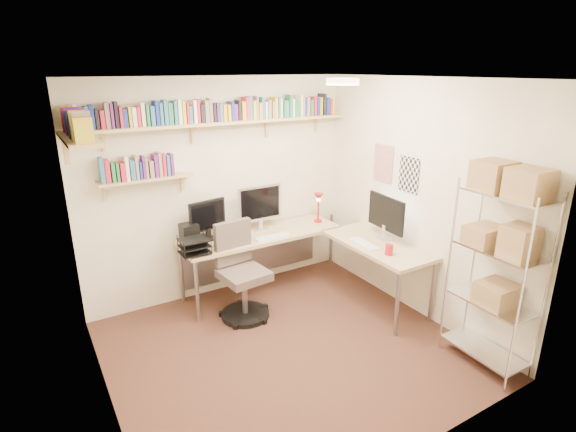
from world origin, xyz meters
The scene contains 6 objects.
ground centered at (0.00, 0.00, 0.00)m, with size 3.20×3.20×0.00m, color #41241C.
room_shell centered at (0.00, 0.00, 1.55)m, with size 3.24×3.04×2.52m.
wall_shelves centered at (-0.42, 1.30, 2.02)m, with size 3.12×1.09×0.80m.
corner_desk centered at (0.49, 0.94, 0.73)m, with size 2.28×1.89×1.29m.
office_chair centered at (-0.10, 0.81, 0.44)m, with size 0.55×0.56×1.04m.
wire_rack centered at (1.42, -1.11, 1.27)m, with size 0.39×0.75×1.85m.
Camera 1 is at (-1.92, -3.17, 2.59)m, focal length 28.00 mm.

